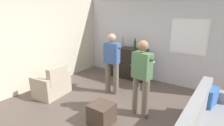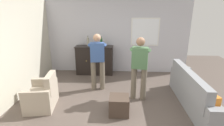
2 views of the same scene
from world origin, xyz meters
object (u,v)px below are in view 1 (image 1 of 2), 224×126
at_px(bottle_wine_green, 135,44).
at_px(person_standing_left, 112,61).
at_px(person_standing_right, 142,75).
at_px(ottoman, 102,114).
at_px(bottle_liquor_amber, 123,43).
at_px(sideboard_cabinet, 127,63).
at_px(armchair, 53,85).

xyz_separation_m(bottle_wine_green, person_standing_left, (0.03, -1.34, -0.26)).
bearing_deg(person_standing_right, person_standing_left, 154.95).
height_order(ottoman, person_standing_right, person_standing_right).
bearing_deg(ottoman, bottle_liquor_amber, 114.04).
xyz_separation_m(sideboard_cabinet, ottoman, (0.94, -2.58, -0.32)).
bearing_deg(sideboard_cabinet, bottle_liquor_amber, 165.60).
relative_size(bottle_wine_green, ottoman, 0.75).
relative_size(armchair, person_standing_right, 0.57).
distance_m(person_standing_left, person_standing_right, 1.28).
height_order(bottle_liquor_amber, ottoman, bottle_liquor_amber).
bearing_deg(bottle_wine_green, person_standing_left, -88.53).
height_order(sideboard_cabinet, bottle_liquor_amber, bottle_liquor_amber).
height_order(armchair, bottle_wine_green, bottle_wine_green).
xyz_separation_m(ottoman, person_standing_right, (0.51, 0.74, 0.72)).
distance_m(bottle_liquor_amber, person_standing_left, 1.47).
xyz_separation_m(armchair, ottoman, (1.90, -0.21, -0.08)).
xyz_separation_m(armchair, person_standing_left, (1.24, 1.07, 0.65)).
bearing_deg(person_standing_left, bottle_wine_green, 91.47).
distance_m(sideboard_cabinet, bottle_wine_green, 0.72).
bearing_deg(ottoman, armchair, 173.62).
bearing_deg(person_standing_left, armchair, -139.24).
bearing_deg(sideboard_cabinet, ottoman, -69.87).
relative_size(bottle_wine_green, bottle_liquor_amber, 0.94).
height_order(bottle_wine_green, person_standing_right, person_standing_right).
bearing_deg(ottoman, person_standing_right, 55.48).
relative_size(sideboard_cabinet, bottle_liquor_amber, 3.78).
bearing_deg(sideboard_cabinet, armchair, -111.93).
distance_m(bottle_wine_green, bottle_liquor_amber, 0.49).
bearing_deg(person_standing_left, ottoman, -62.96).
bearing_deg(armchair, person_standing_left, 40.76).
relative_size(sideboard_cabinet, person_standing_left, 0.82).
bearing_deg(ottoman, sideboard_cabinet, 110.13).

